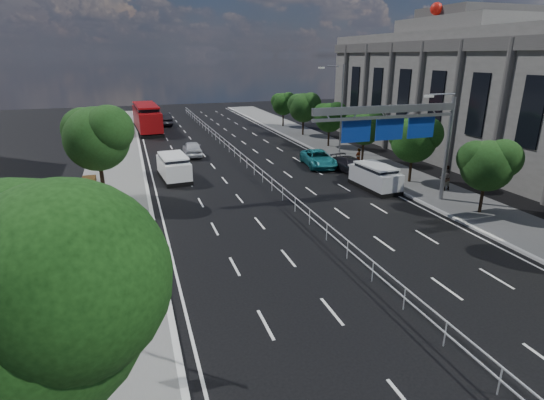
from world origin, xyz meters
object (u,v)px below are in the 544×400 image
parked_car_teal (318,159)px  overhead_gantry (401,124)px  toilet_sign (107,279)px  silver_minivan (375,177)px  parked_car_dark (351,165)px  pedestrian_b (445,178)px  near_car_dark (164,119)px  red_bus (147,117)px  near_car_silver (192,148)px  white_minivan (174,167)px  pedestrian_a (358,158)px

parked_car_teal → overhead_gantry: bearing=-81.4°
toilet_sign → silver_minivan: 23.40m
parked_car_dark → pedestrian_b: pedestrian_b is taller
overhead_gantry → near_car_dark: bearing=105.6°
red_bus → near_car_silver: red_bus is taller
toilet_sign → parked_car_teal: (17.45, 21.85, -2.22)m
pedestrian_b → parked_car_teal: bearing=-61.1°
near_car_silver → pedestrian_b: 24.40m
red_bus → parked_car_dark: bearing=-63.4°
white_minivan → pedestrian_a: 16.35m
toilet_sign → parked_car_teal: 28.06m
toilet_sign → white_minivan: 22.07m
near_car_silver → silver_minivan: (11.63, -15.95, 0.18)m
red_bus → near_car_dark: 5.37m
red_bus → pedestrian_a: 32.02m
toilet_sign → near_car_dark: size_ratio=0.83×
near_car_dark → pedestrian_a: (14.51, -31.66, 0.14)m
white_minivan → near_car_silver: bearing=67.1°
white_minivan → pedestrian_b: bearing=-32.4°
overhead_gantry → near_car_dark: size_ratio=1.97×
toilet_sign → pedestrian_a: 28.76m
near_car_silver → near_car_dark: 21.75m
toilet_sign → overhead_gantry: 20.52m
silver_minivan → parked_car_teal: bearing=95.3°
toilet_sign → pedestrian_b: 26.04m
parked_car_teal → pedestrian_b: (5.74, -10.15, 0.36)m
white_minivan → parked_car_dark: 15.20m
pedestrian_b → red_bus: bearing=-61.4°
near_car_dark → silver_minivan: size_ratio=1.11×
toilet_sign → near_car_silver: (7.00, 29.95, -2.19)m
overhead_gantry → red_bus: 39.85m
white_minivan → red_bus: (-0.82, 25.51, 0.86)m
toilet_sign → white_minivan: toilet_sign is taller
near_car_silver → pedestrian_a: bearing=146.7°
near_car_silver → parked_car_dark: (12.25, -10.95, -0.11)m
toilet_sign → pedestrian_a: (20.55, 20.02, -1.95)m
red_bus → near_car_silver: size_ratio=2.74×
near_car_dark → parked_car_dark: size_ratio=1.17×
pedestrian_b → overhead_gantry: bearing=16.1°
red_bus → parked_car_dark: 32.24m
near_car_dark → parked_car_teal: near_car_dark is taller
parked_car_dark → red_bus: bearing=113.2°
overhead_gantry → parked_car_dark: size_ratio=2.30×
red_bus → near_car_dark: (2.59, 4.60, -1.02)m
near_car_silver → pedestrian_a: size_ratio=2.60×
overhead_gantry → pedestrian_a: 11.35m
red_bus → silver_minivan: (15.18, -33.08, -0.95)m
parked_car_dark → pedestrian_b: size_ratio=2.35×
white_minivan → parked_car_teal: 13.19m
near_car_dark → pedestrian_a: pedestrian_a is taller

